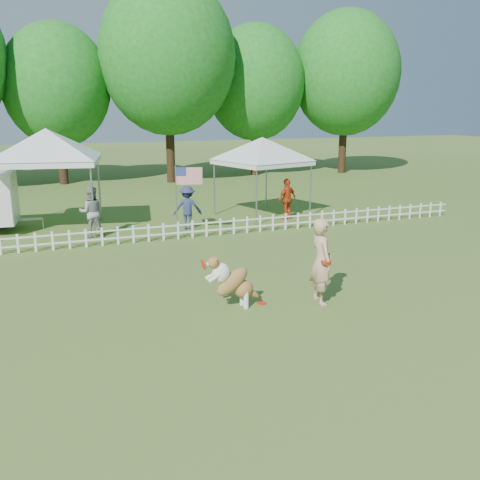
{
  "coord_description": "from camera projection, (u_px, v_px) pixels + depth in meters",
  "views": [
    {
      "loc": [
        -4.6,
        -10.06,
        4.3
      ],
      "look_at": [
        0.05,
        2.0,
        1.1
      ],
      "focal_mm": 40.0,
      "sensor_mm": 36.0,
      "label": 1
    }
  ],
  "objects": [
    {
      "name": "spectator_c",
      "position": [
        287.0,
        199.0,
        21.06
      ],
      "size": [
        1.03,
        0.74,
        1.62
      ],
      "primitive_type": "imported",
      "rotation": [
        0.0,
        0.0,
        3.54
      ],
      "color": "#C63F17",
      "rests_on": "ground"
    },
    {
      "name": "canopy_tent_left",
      "position": [
        50.0,
        181.0,
        19.01
      ],
      "size": [
        4.0,
        4.0,
        3.54
      ],
      "primitive_type": null,
      "rotation": [
        0.0,
        0.0,
        -0.19
      ],
      "color": "silver",
      "rests_on": "ground"
    },
    {
      "name": "spectator_b",
      "position": [
        188.0,
        208.0,
        19.35
      ],
      "size": [
        1.15,
        0.85,
        1.58
      ],
      "primitive_type": "imported",
      "rotation": [
        0.0,
        0.0,
        2.86
      ],
      "color": "navy",
      "rests_on": "ground"
    },
    {
      "name": "ground",
      "position": [
        270.0,
        309.0,
        11.76
      ],
      "size": [
        120.0,
        120.0,
        0.0
      ],
      "primitive_type": "plane",
      "color": "#325A1C",
      "rests_on": "ground"
    },
    {
      "name": "spectator_a",
      "position": [
        92.0,
        212.0,
        18.15
      ],
      "size": [
        0.92,
        0.77,
        1.72
      ],
      "primitive_type": "imported",
      "rotation": [
        0.0,
        0.0,
        3.0
      ],
      "color": "gray",
      "rests_on": "ground"
    },
    {
      "name": "tree_center_left",
      "position": [
        58.0,
        97.0,
        29.9
      ],
      "size": [
        6.0,
        6.0,
        9.8
      ],
      "primitive_type": null,
      "color": "#1D621C",
      "rests_on": "ground"
    },
    {
      "name": "handler",
      "position": [
        321.0,
        261.0,
        11.9
      ],
      "size": [
        0.52,
        0.75,
        1.96
      ],
      "primitive_type": "imported",
      "rotation": [
        0.0,
        0.0,
        1.5
      ],
      "color": "tan",
      "rests_on": "ground"
    },
    {
      "name": "dog",
      "position": [
        233.0,
        281.0,
        11.66
      ],
      "size": [
        1.21,
        0.43,
        1.24
      ],
      "primitive_type": null,
      "rotation": [
        0.0,
        0.0,
        0.02
      ],
      "color": "brown",
      "rests_on": "ground"
    },
    {
      "name": "flag_pole",
      "position": [
        176.0,
        202.0,
        17.88
      ],
      "size": [
        0.93,
        0.36,
        2.45
      ],
      "primitive_type": null,
      "rotation": [
        0.0,
        0.0,
        -0.28
      ],
      "color": "gray",
      "rests_on": "ground"
    },
    {
      "name": "frisbee_on_turf",
      "position": [
        261.0,
        303.0,
        12.08
      ],
      "size": [
        0.23,
        0.23,
        0.02
      ],
      "primitive_type": "cylinder",
      "rotation": [
        0.0,
        0.0,
        0.05
      ],
      "color": "red",
      "rests_on": "ground"
    },
    {
      "name": "tree_center_right",
      "position": [
        168.0,
        72.0,
        30.3
      ],
      "size": [
        7.6,
        7.6,
        12.6
      ],
      "primitive_type": null,
      "color": "#1D621C",
      "rests_on": "ground"
    },
    {
      "name": "tree_right",
      "position": [
        255.0,
        93.0,
        34.02
      ],
      "size": [
        6.2,
        6.2,
        10.4
      ],
      "primitive_type": null,
      "color": "#1D621C",
      "rests_on": "ground"
    },
    {
      "name": "tree_far_right",
      "position": [
        345.0,
        86.0,
        35.09
      ],
      "size": [
        7.0,
        7.0,
        11.4
      ],
      "primitive_type": null,
      "color": "#1D621C",
      "rests_on": "ground"
    },
    {
      "name": "canopy_tent_right",
      "position": [
        262.0,
        178.0,
        21.52
      ],
      "size": [
        3.72,
        3.72,
        3.11
      ],
      "primitive_type": null,
      "rotation": [
        0.0,
        0.0,
        0.28
      ],
      "color": "silver",
      "rests_on": "ground"
    },
    {
      "name": "picket_fence",
      "position": [
        185.0,
        230.0,
        18.02
      ],
      "size": [
        22.0,
        0.08,
        0.6
      ],
      "primitive_type": null,
      "color": "silver",
      "rests_on": "ground"
    }
  ]
}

